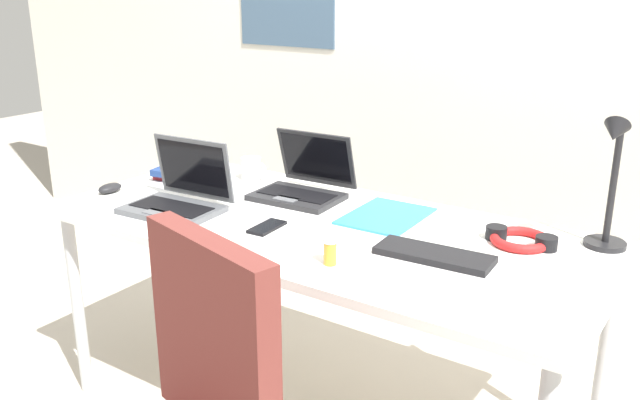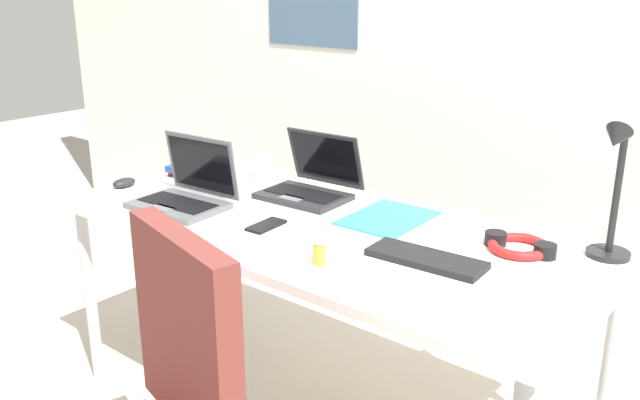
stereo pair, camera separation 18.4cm
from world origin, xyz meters
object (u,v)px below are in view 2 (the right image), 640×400
(desk_lamp, at_px, (613,193))
(laptop_far_corner, at_px, (185,193))
(computer_mouse, at_px, (124,183))
(external_keyboard, at_px, (426,259))
(laptop_by_keyboard, at_px, (310,184))
(coffee_mug, at_px, (264,167))
(cell_phone, at_px, (266,225))
(book_stack, at_px, (196,169))
(paper_folder_front_left, at_px, (388,218))
(headphones, at_px, (520,246))
(pill_bottle, at_px, (319,251))

(desk_lamp, distance_m, laptop_far_corner, 1.35)
(laptop_far_corner, xyz_separation_m, computer_mouse, (-0.35, -0.00, -0.03))
(laptop_far_corner, bearing_deg, external_keyboard, 6.36)
(laptop_by_keyboard, relative_size, coffee_mug, 2.83)
(cell_phone, bearing_deg, coffee_mug, 131.11)
(laptop_by_keyboard, xyz_separation_m, laptop_far_corner, (-0.26, -0.35, 0.00))
(laptop_by_keyboard, relative_size, book_stack, 1.57)
(laptop_by_keyboard, bearing_deg, paper_folder_front_left, -4.36)
(book_stack, relative_size, paper_folder_front_left, 0.66)
(laptop_far_corner, height_order, headphones, laptop_far_corner)
(desk_lamp, relative_size, laptop_by_keyboard, 1.25)
(pill_bottle, distance_m, book_stack, 1.02)
(book_stack, bearing_deg, external_keyboard, -8.63)
(laptop_by_keyboard, distance_m, computer_mouse, 0.71)
(laptop_by_keyboard, bearing_deg, pill_bottle, -47.58)
(desk_lamp, height_order, laptop_far_corner, desk_lamp)
(desk_lamp, distance_m, cell_phone, 1.02)
(computer_mouse, relative_size, book_stack, 0.47)
(pill_bottle, relative_size, coffee_mug, 0.70)
(coffee_mug, bearing_deg, desk_lamp, 0.49)
(laptop_by_keyboard, height_order, laptop_far_corner, laptop_far_corner)
(laptop_by_keyboard, bearing_deg, coffee_mug, 167.59)
(external_keyboard, height_order, coffee_mug, coffee_mug)
(external_keyboard, xyz_separation_m, pill_bottle, (-0.22, -0.20, 0.03))
(coffee_mug, bearing_deg, book_stack, -149.72)
(desk_lamp, distance_m, laptop_by_keyboard, 1.02)
(desk_lamp, distance_m, headphones, 0.29)
(paper_folder_front_left, relative_size, coffee_mug, 2.74)
(external_keyboard, height_order, headphones, headphones)
(desk_lamp, bearing_deg, headphones, -157.24)
(external_keyboard, bearing_deg, headphones, 51.78)
(laptop_far_corner, relative_size, book_stack, 1.62)
(computer_mouse, bearing_deg, book_stack, 73.63)
(laptop_far_corner, distance_m, coffee_mug, 0.42)
(headphones, distance_m, book_stack, 1.33)
(cell_phone, relative_size, paper_folder_front_left, 0.44)
(book_stack, distance_m, paper_folder_front_left, 0.89)
(external_keyboard, xyz_separation_m, headphones, (0.17, 0.24, 0.01))
(coffee_mug, bearing_deg, cell_phone, -45.54)
(laptop_by_keyboard, height_order, cell_phone, laptop_by_keyboard)
(desk_lamp, xyz_separation_m, laptop_by_keyboard, (-1.01, -0.08, -0.15))
(external_keyboard, distance_m, book_stack, 1.18)
(computer_mouse, distance_m, book_stack, 0.29)
(headphones, relative_size, book_stack, 1.05)
(desk_lamp, height_order, cell_phone, desk_lamp)
(laptop_far_corner, bearing_deg, coffee_mug, 93.60)
(book_stack, height_order, coffee_mug, coffee_mug)
(external_keyboard, height_order, pill_bottle, pill_bottle)
(cell_phone, relative_size, pill_bottle, 1.72)
(cell_phone, xyz_separation_m, headphones, (0.70, 0.32, 0.01))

